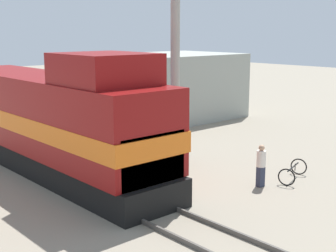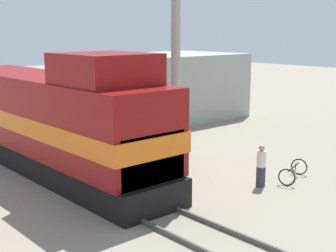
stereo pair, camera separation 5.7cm
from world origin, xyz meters
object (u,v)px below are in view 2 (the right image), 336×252
Objects in this scene: utility_pole at (176,58)px; vendor_umbrella at (141,117)px; locomotive at (53,121)px; person_bystander at (261,164)px; bicycle at (293,172)px; billboard_sign at (121,92)px.

utility_pole is 3.01m from vendor_umbrella.
utility_pole is at bearing -18.77° from locomotive.
person_bystander is (-0.44, -5.17, -3.66)m from utility_pole.
bicycle is at bearing -78.59° from utility_pole.
vendor_umbrella is 3.03m from billboard_sign.
locomotive is at bearing -159.62° from billboard_sign.
billboard_sign is 2.03× the size of bicycle.
person_bystander is 1.68m from bicycle.
vendor_umbrella is 6.04m from person_bystander.
person_bystander is at bearing 59.72° from bicycle.
locomotive is 5.96m from utility_pole.
billboard_sign reaches higher than bicycle.
locomotive is 3.89m from vendor_umbrella.
locomotive is at bearing 23.55° from bicycle.
utility_pole is 3.96m from billboard_sign.
billboard_sign reaches higher than vendor_umbrella.
bicycle is at bearing -49.28° from locomotive.
billboard_sign is (0.91, 2.79, 0.75)m from vendor_umbrella.
locomotive is at bearing 124.23° from person_bystander.
vendor_umbrella is 0.71× the size of billboard_sign.
utility_pole is 5.59× the size of person_bystander.
utility_pole is (5.16, -1.75, 2.42)m from locomotive.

